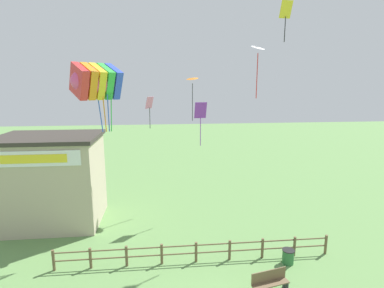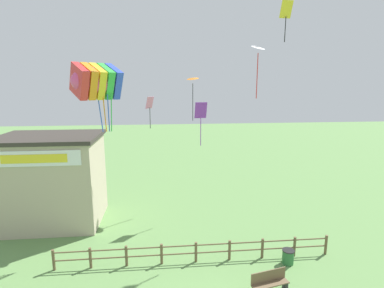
{
  "view_description": "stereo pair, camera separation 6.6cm",
  "coord_description": "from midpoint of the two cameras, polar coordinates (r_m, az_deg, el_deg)",
  "views": [
    {
      "loc": [
        -1.7,
        -8.94,
        9.03
      ],
      "look_at": [
        0.0,
        7.0,
        5.84
      ],
      "focal_mm": 28.0,
      "sensor_mm": 36.0,
      "label": 1
    },
    {
      "loc": [
        -1.63,
        -8.95,
        9.03
      ],
      "look_at": [
        0.0,
        7.0,
        5.84
      ],
      "focal_mm": 28.0,
      "sensor_mm": 36.0,
      "label": 2
    }
  ],
  "objects": [
    {
      "name": "kite_purple_streamer",
      "position": [
        20.38,
        1.78,
        5.58
      ],
      "size": [
        0.84,
        0.41,
        2.99
      ],
      "color": "purple"
    },
    {
      "name": "park_bench_near_fence",
      "position": [
        14.85,
        14.67,
        -24.02
      ],
      "size": [
        1.77,
        0.78,
        1.02
      ],
      "color": "brown",
      "rests_on": "ground_plane"
    },
    {
      "name": "trash_bin",
      "position": [
        17.1,
        17.93,
        -19.74
      ],
      "size": [
        0.62,
        0.62,
        0.75
      ],
      "color": "#2D6B38",
      "rests_on": "ground_plane"
    },
    {
      "name": "wooden_fence",
      "position": [
        16.38,
        0.88,
        -19.68
      ],
      "size": [
        14.28,
        0.14,
        1.09
      ],
      "color": "brown",
      "rests_on": "ground_plane"
    },
    {
      "name": "seaside_building",
      "position": [
        21.7,
        -25.0,
        -6.1
      ],
      "size": [
        6.31,
        4.89,
        5.87
      ],
      "color": "#B7A88E",
      "rests_on": "ground_plane"
    },
    {
      "name": "kite_orange_delta",
      "position": [
        22.46,
        0.24,
        11.91
      ],
      "size": [
        1.25,
        1.25,
        3.24
      ],
      "color": "orange"
    },
    {
      "name": "kite_rainbow_parafoil",
      "position": [
        17.23,
        -17.63,
        11.33
      ],
      "size": [
        3.38,
        3.2,
        3.75
      ],
      "color": "#E54C8C"
    },
    {
      "name": "kite_white_delta",
      "position": [
        17.8,
        12.6,
        16.87
      ],
      "size": [
        1.05,
        1.03,
        2.99
      ],
      "color": "white"
    },
    {
      "name": "kite_pink_diamond",
      "position": [
        19.74,
        -7.95,
        7.01
      ],
      "size": [
        0.56,
        0.57,
        2.07
      ],
      "color": "pink"
    },
    {
      "name": "kite_yellow_diamond",
      "position": [
        20.14,
        17.59,
        22.63
      ],
      "size": [
        0.75,
        0.4,
        2.33
      ],
      "color": "yellow"
    }
  ]
}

